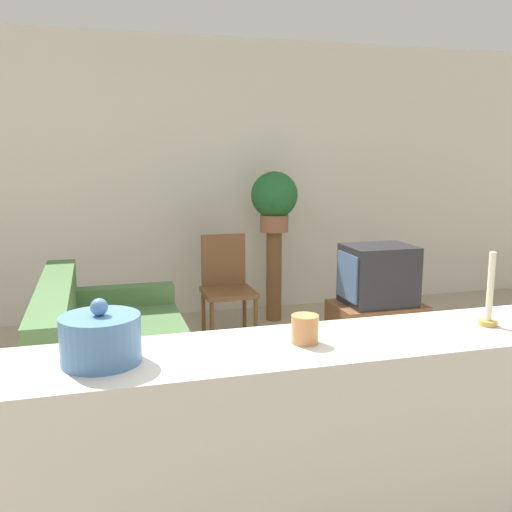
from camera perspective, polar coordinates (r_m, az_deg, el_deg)
name	(u,v)px	position (r m, az deg, el deg)	size (l,w,h in m)	color
wall_back	(172,179)	(5.66, -8.41, 7.61)	(9.00, 0.06, 2.70)	beige
couch	(112,363)	(3.80, -14.22, -10.33)	(0.93, 1.77, 0.81)	#476B3D
tv_stand	(376,327)	(4.80, 11.94, -6.96)	(0.72, 0.48, 0.40)	brown
television	(378,275)	(4.69, 12.07, -1.85)	(0.55, 0.43, 0.48)	#232328
wooden_chair	(227,282)	(5.02, -2.96, -2.62)	(0.44, 0.44, 0.89)	brown
plant_stand	(274,276)	(5.50, 1.80, -2.01)	(0.15, 0.15, 0.87)	brown
potted_plant	(274,198)	(5.39, 1.85, 5.79)	(0.44, 0.44, 0.57)	#8E5B3D
foreground_counter	(321,471)	(2.19, 6.51, -20.58)	(2.46, 0.44, 0.97)	beige
decorative_bowl	(101,339)	(1.82, -15.27, -7.97)	(0.24, 0.24, 0.20)	#4C7AAD
candle_jar	(305,329)	(1.95, 4.91, -7.29)	(0.09, 0.09, 0.10)	#C6844C
candlestick	(489,301)	(2.29, 22.31, -4.19)	(0.07, 0.07, 0.28)	#B7933D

